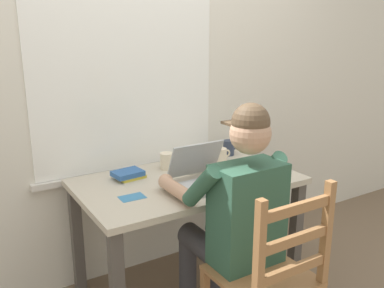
% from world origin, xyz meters
% --- Properties ---
extents(back_wall, '(6.00, 0.08, 2.60)m').
position_xyz_m(back_wall, '(-0.00, 0.45, 1.30)').
color(back_wall, silver).
rests_on(back_wall, ground).
extents(desk, '(1.25, 0.74, 0.74)m').
position_xyz_m(desk, '(0.00, 0.00, 0.63)').
color(desk, '#BCB29E').
rests_on(desk, ground).
extents(seated_person, '(0.50, 0.60, 1.26)m').
position_xyz_m(seated_person, '(0.00, -0.44, 0.70)').
color(seated_person, '#2D5642').
rests_on(seated_person, ground).
extents(wooden_chair, '(0.42, 0.42, 0.96)m').
position_xyz_m(wooden_chair, '(0.00, -0.72, 0.47)').
color(wooden_chair, olive).
rests_on(wooden_chair, ground).
extents(laptop, '(0.33, 0.32, 0.22)m').
position_xyz_m(laptop, '(0.04, -0.11, 0.79)').
color(laptop, '#ADAFB2').
rests_on(laptop, desk).
extents(computer_mouse, '(0.06, 0.10, 0.03)m').
position_xyz_m(computer_mouse, '(0.29, -0.16, 0.75)').
color(computer_mouse, '#ADAFB2').
rests_on(computer_mouse, desk).
extents(coffee_mug_white, '(0.12, 0.08, 0.10)m').
position_xyz_m(coffee_mug_white, '(-0.01, 0.22, 0.79)').
color(coffee_mug_white, beige).
rests_on(coffee_mug_white, desk).
extents(coffee_mug_dark, '(0.11, 0.08, 0.10)m').
position_xyz_m(coffee_mug_dark, '(0.48, 0.25, 0.79)').
color(coffee_mug_dark, '#2D384C').
rests_on(coffee_mug_dark, desk).
extents(coffee_mug_spare, '(0.12, 0.09, 0.09)m').
position_xyz_m(coffee_mug_spare, '(0.34, 0.16, 0.78)').
color(coffee_mug_spare, beige).
rests_on(coffee_mug_spare, desk).
extents(book_stack_main, '(0.19, 0.14, 0.05)m').
position_xyz_m(book_stack_main, '(-0.29, 0.18, 0.76)').
color(book_stack_main, gold).
rests_on(book_stack_main, desk).
extents(paper_pile_near_laptop, '(0.20, 0.16, 0.01)m').
position_xyz_m(paper_pile_near_laptop, '(0.14, 0.11, 0.74)').
color(paper_pile_near_laptop, silver).
rests_on(paper_pile_near_laptop, desk).
extents(landscape_photo_print, '(0.13, 0.09, 0.00)m').
position_xyz_m(landscape_photo_print, '(-0.39, -0.09, 0.74)').
color(landscape_photo_print, teal).
rests_on(landscape_photo_print, desk).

